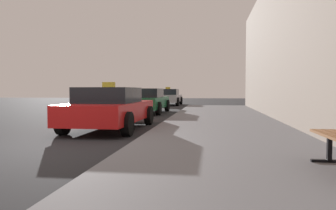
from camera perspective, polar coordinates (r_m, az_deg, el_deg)
name	(u,v)px	position (r m, az deg, el deg)	size (l,w,h in m)	color
ground_plane	(31,150)	(6.98, -23.51, -7.37)	(80.00, 80.00, 0.00)	#232326
sidewalk	(233,151)	(5.98, 11.71, -8.14)	(4.00, 32.00, 0.15)	slate
car_red	(111,108)	(9.75, -10.28, -0.54)	(1.99, 4.37, 1.43)	red
car_green	(147,101)	(16.48, -3.83, 0.81)	(1.93, 4.57, 1.27)	#196638
car_silver	(168,97)	(25.10, 0.03, 1.48)	(1.98, 4.32, 1.43)	#B7B7BF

